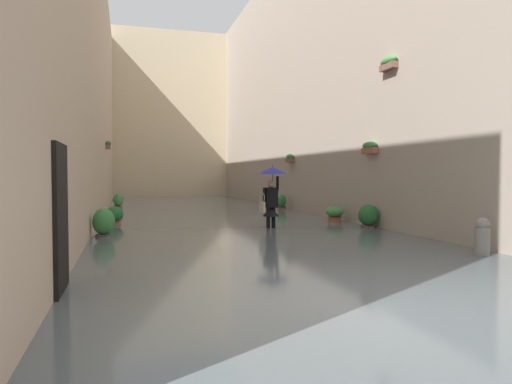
{
  "coord_description": "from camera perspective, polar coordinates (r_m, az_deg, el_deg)",
  "views": [
    {
      "loc": [
        3.18,
        4.82,
        1.78
      ],
      "look_at": [
        -0.39,
        -7.96,
        1.28
      ],
      "focal_mm": 32.57,
      "sensor_mm": 36.0,
      "label": 1
    }
  ],
  "objects": [
    {
      "name": "potted_plant_far_left",
      "position": [
        15.94,
        9.65,
        -2.81
      ],
      "size": [
        0.6,
        0.6,
        0.71
      ],
      "color": "#9E563D",
      "rests_on": "ground_plane"
    },
    {
      "name": "potted_plant_near_left",
      "position": [
        14.34,
        13.64,
        -3.05
      ],
      "size": [
        0.61,
        0.61,
        0.88
      ],
      "color": "brown",
      "rests_on": "ground_plane"
    },
    {
      "name": "building_facade_left",
      "position": [
        21.58,
        7.16,
        13.81
      ],
      "size": [
        2.04,
        33.35,
        12.29
      ],
      "color": "#A89989",
      "rests_on": "ground_plane"
    },
    {
      "name": "person_wading",
      "position": [
        13.86,
        1.94,
        0.74
      ],
      "size": [
        1.0,
        1.0,
        2.08
      ],
      "color": "black",
      "rests_on": "ground_plane"
    },
    {
      "name": "building_facade_right",
      "position": [
        19.96,
        -21.02,
        13.3
      ],
      "size": [
        2.04,
        33.35,
        11.37
      ],
      "color": "tan",
      "rests_on": "ground_plane"
    },
    {
      "name": "building_facade_far",
      "position": [
        35.48,
        -10.47,
        9.14
      ],
      "size": [
        11.75,
        1.8,
        12.24
      ],
      "primitive_type": "cube",
      "color": "beige",
      "rests_on": "ground_plane"
    },
    {
      "name": "potted_plant_far_right",
      "position": [
        23.01,
        -16.57,
        -1.18
      ],
      "size": [
        0.48,
        0.48,
        0.89
      ],
      "color": "brown",
      "rests_on": "ground_plane"
    },
    {
      "name": "potted_plant_near_right",
      "position": [
        15.47,
        -17.0,
        -2.93
      ],
      "size": [
        0.56,
        0.56,
        0.76
      ],
      "color": "#9E563D",
      "rests_on": "ground_plane"
    },
    {
      "name": "mooring_bollard",
      "position": [
        10.22,
        26.02,
        -5.44
      ],
      "size": [
        0.29,
        0.29,
        0.93
      ],
      "color": "gray",
      "rests_on": "ground_plane"
    },
    {
      "name": "flood_water",
      "position": [
        19.83,
        -6.32,
        -2.73
      ],
      "size": [
        8.95,
        35.35,
        0.19
      ],
      "primitive_type": "cube",
      "color": "#515B60",
      "rests_on": "ground_plane"
    },
    {
      "name": "potted_plant_mid_right",
      "position": [
        12.43,
        -18.2,
        -3.83
      ],
      "size": [
        0.55,
        0.55,
        0.92
      ],
      "color": "#66605B",
      "rests_on": "ground_plane"
    },
    {
      "name": "potted_plant_mid_left",
      "position": [
        21.27,
        3.16,
        -1.44
      ],
      "size": [
        0.46,
        0.46,
        0.87
      ],
      "color": "brown",
      "rests_on": "ground_plane"
    },
    {
      "name": "ground_plane",
      "position": [
        19.84,
        -6.31,
        -3.01
      ],
      "size": [
        73.37,
        73.37,
        0.0
      ],
      "primitive_type": "plane",
      "color": "#605B56"
    }
  ]
}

